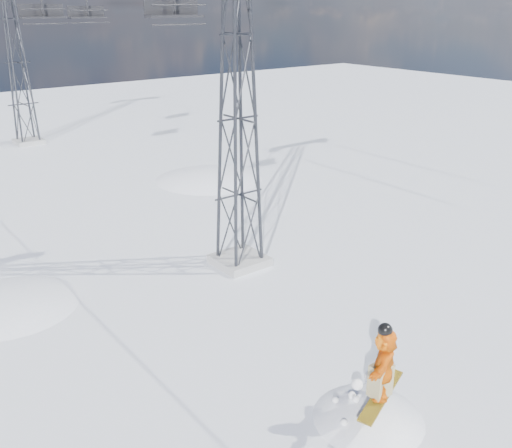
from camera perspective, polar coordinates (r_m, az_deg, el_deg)
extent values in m
plane|color=white|center=(16.09, 13.53, -14.27)|extent=(120.00, 120.00, 0.00)
sphere|color=white|center=(35.96, -4.26, -10.17)|extent=(20.00, 20.00, 20.00)
cube|color=#999999|center=(21.51, -1.65, -3.63)|extent=(1.80, 1.80, 0.30)
cube|color=#999999|center=(43.34, -21.77, 7.67)|extent=(1.80, 1.80, 0.30)
cube|color=#B89118|center=(13.84, 12.37, -16.42)|extent=(1.78, 0.85, 0.40)
imported|color=orange|center=(13.33, 12.67, -13.41)|extent=(1.60, 1.32, 1.72)
cube|color=#9B8F60|center=(13.59, 12.51, -15.03)|extent=(0.61, 0.58, 0.79)
sphere|color=black|center=(12.88, 12.97, -10.33)|extent=(0.32, 0.32, 0.32)
cube|color=black|center=(18.44, -8.08, 19.87)|extent=(1.85, 0.42, 0.07)
cube|color=black|center=(18.61, -8.46, 20.72)|extent=(1.85, 0.06, 0.51)
cylinder|color=black|center=(18.24, -7.65, 19.15)|extent=(1.85, 0.06, 0.06)
cylinder|color=black|center=(18.19, -7.67, 20.89)|extent=(1.85, 0.05, 0.05)
cube|color=black|center=(36.06, -16.42, 19.20)|extent=(2.21, 0.50, 0.09)
cube|color=black|center=(36.28, -16.64, 19.71)|extent=(2.21, 0.07, 0.61)
cylinder|color=black|center=(35.81, -16.20, 18.77)|extent=(2.21, 0.07, 0.07)
cylinder|color=black|center=(35.74, -16.28, 19.83)|extent=(2.21, 0.06, 0.06)
cube|color=black|center=(29.33, -20.48, 18.78)|extent=(2.07, 0.47, 0.08)
cube|color=black|center=(29.55, -20.71, 19.36)|extent=(2.07, 0.06, 0.57)
cylinder|color=black|center=(29.10, -20.25, 18.28)|extent=(2.07, 0.06, 0.06)
cylinder|color=black|center=(29.03, -20.37, 19.50)|extent=(2.07, 0.05, 0.05)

